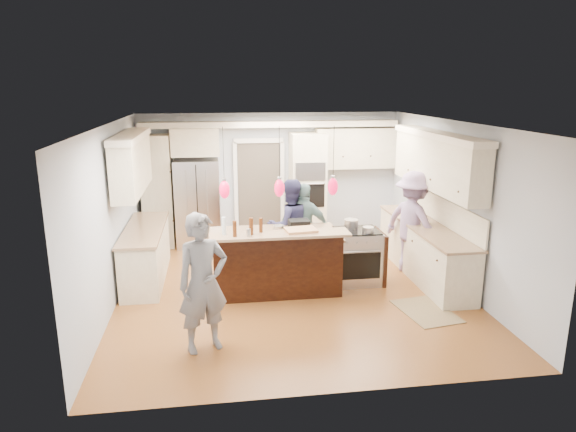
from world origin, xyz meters
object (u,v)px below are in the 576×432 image
person_far_left (290,226)px  island_range (358,256)px  kitchen_island (275,260)px  refrigerator (198,203)px  person_bar_end (203,283)px

person_far_left → island_range: bearing=135.0°
kitchen_island → person_far_left: (0.35, 0.78, 0.35)m
refrigerator → kitchen_island: (1.30, -2.57, -0.41)m
kitchen_island → island_range: size_ratio=2.28×
island_range → person_far_left: (-1.06, 0.70, 0.38)m
person_far_left → kitchen_island: bearing=54.3°
person_far_left → refrigerator: bearing=-58.7°
refrigerator → person_bar_end: bearing=-87.7°
kitchen_island → person_bar_end: 2.22m
island_range → person_bar_end: (-2.53, -1.95, 0.43)m
person_bar_end → person_far_left: person_bar_end is taller
refrigerator → person_bar_end: (0.18, -4.44, -0.01)m
kitchen_island → person_far_left: 0.92m
island_range → person_bar_end: size_ratio=0.52×
island_range → person_bar_end: bearing=-142.4°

